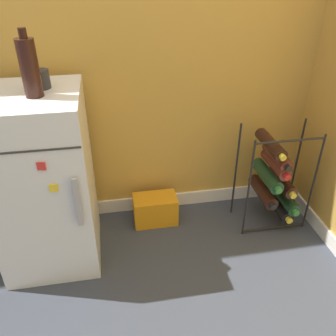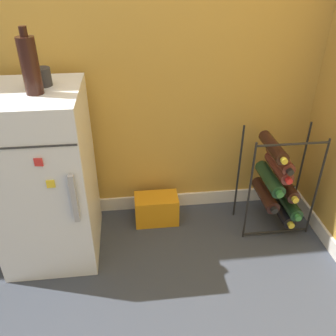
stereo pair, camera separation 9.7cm
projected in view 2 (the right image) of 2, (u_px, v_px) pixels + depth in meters
ground_plane at (161, 287)px, 1.78m from camera, size 14.00×14.00×0.00m
wall_back at (144, 0)px, 1.73m from camera, size 6.95×0.07×2.50m
mini_fridge at (45, 178)px, 1.80m from camera, size 0.46×0.52×0.92m
wine_rack at (278, 183)px, 2.04m from camera, size 0.40×0.32×0.62m
soda_box at (156, 209)px, 2.18m from camera, size 0.26×0.15×0.18m
fridge_top_cup at (42, 77)px, 1.59m from camera, size 0.08×0.08×0.08m
fridge_top_bottle at (30, 65)px, 1.46m from camera, size 0.08×0.08×0.27m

